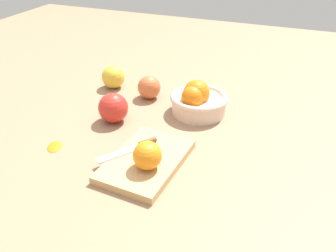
{
  "coord_description": "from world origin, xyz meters",
  "views": [
    {
      "loc": [
        0.71,
        0.39,
        0.5
      ],
      "look_at": [
        -0.01,
        0.1,
        0.04
      ],
      "focal_mm": 37.67,
      "sensor_mm": 36.0,
      "label": 1
    }
  ],
  "objects_px": {
    "apple_front_left_3": "(149,87)",
    "knife": "(136,147)",
    "apple_front_left_2": "(113,108)",
    "bowl": "(198,100)",
    "apple_front_left": "(113,77)",
    "orange_on_board": "(147,155)",
    "cutting_board": "(146,161)"
  },
  "relations": [
    {
      "from": "apple_front_left_2",
      "to": "apple_front_left_3",
      "type": "distance_m",
      "value": 0.17
    },
    {
      "from": "orange_on_board",
      "to": "knife",
      "type": "height_order",
      "value": "orange_on_board"
    },
    {
      "from": "cutting_board",
      "to": "bowl",
      "type": "bearing_deg",
      "value": 172.81
    },
    {
      "from": "apple_front_left",
      "to": "apple_front_left_2",
      "type": "height_order",
      "value": "apple_front_left_2"
    },
    {
      "from": "knife",
      "to": "apple_front_left",
      "type": "bearing_deg",
      "value": -143.18
    },
    {
      "from": "orange_on_board",
      "to": "apple_front_left_3",
      "type": "distance_m",
      "value": 0.38
    },
    {
      "from": "orange_on_board",
      "to": "knife",
      "type": "relative_size",
      "value": 0.48
    },
    {
      "from": "bowl",
      "to": "knife",
      "type": "distance_m",
      "value": 0.27
    },
    {
      "from": "apple_front_left_3",
      "to": "knife",
      "type": "bearing_deg",
      "value": 18.29
    },
    {
      "from": "apple_front_left",
      "to": "apple_front_left_3",
      "type": "relative_size",
      "value": 1.04
    },
    {
      "from": "knife",
      "to": "apple_front_left",
      "type": "height_order",
      "value": "apple_front_left"
    },
    {
      "from": "cutting_board",
      "to": "apple_front_left_3",
      "type": "height_order",
      "value": "apple_front_left_3"
    },
    {
      "from": "cutting_board",
      "to": "orange_on_board",
      "type": "height_order",
      "value": "orange_on_board"
    },
    {
      "from": "orange_on_board",
      "to": "cutting_board",
      "type": "bearing_deg",
      "value": -149.65
    },
    {
      "from": "apple_front_left_2",
      "to": "bowl",
      "type": "bearing_deg",
      "value": 122.68
    },
    {
      "from": "cutting_board",
      "to": "knife",
      "type": "bearing_deg",
      "value": -121.92
    },
    {
      "from": "knife",
      "to": "apple_front_left_3",
      "type": "distance_m",
      "value": 0.31
    },
    {
      "from": "bowl",
      "to": "apple_front_left",
      "type": "xyz_separation_m",
      "value": [
        -0.07,
        -0.32,
        -0.0
      ]
    },
    {
      "from": "orange_on_board",
      "to": "apple_front_left",
      "type": "relative_size",
      "value": 0.86
    },
    {
      "from": "knife",
      "to": "apple_front_left_2",
      "type": "relative_size",
      "value": 1.63
    },
    {
      "from": "bowl",
      "to": "apple_front_left_2",
      "type": "distance_m",
      "value": 0.24
    },
    {
      "from": "apple_front_left",
      "to": "cutting_board",
      "type": "bearing_deg",
      "value": 38.96
    },
    {
      "from": "knife",
      "to": "apple_front_left_3",
      "type": "bearing_deg",
      "value": -161.71
    },
    {
      "from": "knife",
      "to": "apple_front_left_3",
      "type": "relative_size",
      "value": 1.88
    },
    {
      "from": "bowl",
      "to": "cutting_board",
      "type": "height_order",
      "value": "bowl"
    },
    {
      "from": "cutting_board",
      "to": "knife",
      "type": "distance_m",
      "value": 0.05
    },
    {
      "from": "orange_on_board",
      "to": "apple_front_left_2",
      "type": "bearing_deg",
      "value": -134.04
    },
    {
      "from": "cutting_board",
      "to": "orange_on_board",
      "type": "bearing_deg",
      "value": 30.35
    },
    {
      "from": "cutting_board",
      "to": "apple_front_left",
      "type": "bearing_deg",
      "value": -141.04
    },
    {
      "from": "bowl",
      "to": "apple_front_left_2",
      "type": "relative_size",
      "value": 2.01
    },
    {
      "from": "orange_on_board",
      "to": "apple_front_left_2",
      "type": "xyz_separation_m",
      "value": [
        -0.18,
        -0.19,
        -0.01
      ]
    },
    {
      "from": "apple_front_left",
      "to": "apple_front_left_3",
      "type": "distance_m",
      "value": 0.15
    }
  ]
}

